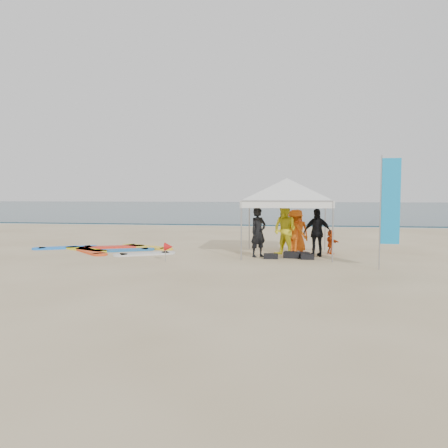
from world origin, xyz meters
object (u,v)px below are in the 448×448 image
person_yellow (285,230)px  person_orange_a (295,232)px  person_seated (331,242)px  marker_pennant (169,247)px  feather_flag (390,203)px  person_orange_b (297,231)px  person_black_b (317,233)px  person_black_a (258,232)px  surfboard_spread (110,249)px  canopy_tent (287,178)px

person_yellow → person_orange_a: bearing=93.2°
person_seated → marker_pennant: bearing=95.4°
person_yellow → feather_flag: bearing=-1.1°
person_orange_a → person_orange_b: (0.12, 0.48, 0.00)m
person_black_b → feather_flag: feather_flag is taller
person_black_a → person_orange_b: size_ratio=1.07×
person_black_a → marker_pennant: (-2.90, -1.51, -0.40)m
person_black_a → person_yellow: size_ratio=0.94×
person_yellow → feather_flag: 4.15m
feather_flag → marker_pennant: bearing=174.9°
feather_flag → person_orange_b: bearing=126.4°
feather_flag → person_black_a: bearing=152.1°
person_black_a → surfboard_spread: bearing=127.8°
person_orange_a → feather_flag: (2.73, -3.07, 1.18)m
marker_pennant → person_yellow: bearing=26.8°
person_orange_a → person_orange_b: 0.49m
marker_pennant → surfboard_spread: bearing=141.7°
feather_flag → marker_pennant: size_ratio=5.36×
feather_flag → marker_pennant: feather_flag is taller
person_seated → person_black_a: bearing=93.7°
person_yellow → marker_pennant: bearing=-114.7°
person_orange_a → person_seated: bearing=-134.2°
person_orange_b → person_seated: person_orange_b is taller
canopy_tent → person_black_a: bearing=-147.1°
person_seated → canopy_tent: bearing=87.7°
person_black_a → marker_pennant: person_black_a is taller
person_yellow → canopy_tent: size_ratio=0.44×
person_yellow → surfboard_spread: bearing=-145.9°
person_yellow → person_black_b: (1.16, -0.04, -0.08)m
person_yellow → person_orange_a: size_ratio=1.14×
person_black_b → person_seated: size_ratio=1.92×
feather_flag → person_black_b: bearing=127.4°
person_orange_b → marker_pennant: 5.23m
person_seated → marker_pennant: person_seated is taller
person_orange_a → marker_pennant: (-4.21, -2.45, -0.34)m
marker_pennant → person_seated: bearing=25.9°
canopy_tent → marker_pennant: size_ratio=6.76×
person_orange_b → feather_flag: feather_flag is taller
marker_pennant → feather_flag: bearing=-5.1°
person_black_b → surfboard_spread: bearing=-17.3°
person_orange_a → canopy_tent: bearing=78.7°
feather_flag → marker_pennant: (-6.93, 0.62, -1.52)m
person_black_a → marker_pennant: 3.30m
person_yellow → surfboard_spread: 7.08m
marker_pennant → surfboard_spread: (-3.16, 2.49, -0.46)m
surfboard_spread → feather_flag: bearing=-17.1°
surfboard_spread → person_seated: bearing=1.4°
person_black_b → feather_flag: 3.37m
person_orange_a → person_orange_b: same height
person_black_b → person_seated: 1.07m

